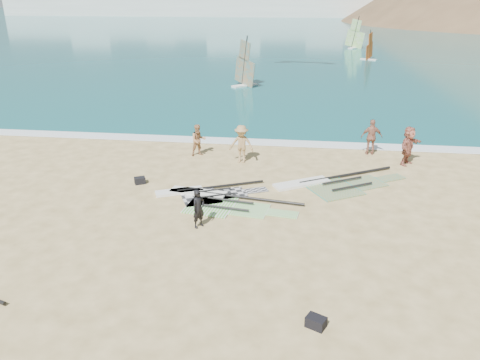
# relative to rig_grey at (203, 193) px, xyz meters

# --- Properties ---
(ground) EXTENTS (300.00, 300.00, 0.00)m
(ground) POSITION_rel_rig_grey_xyz_m (1.03, -4.62, -0.05)
(ground) COLOR #E1C384
(ground) RESTS_ON ground
(sea) EXTENTS (300.00, 240.00, 0.06)m
(sea) POSITION_rel_rig_grey_xyz_m (1.03, 127.38, -0.05)
(sea) COLOR #0D5B60
(sea) RESTS_ON ground
(surf_line) EXTENTS (300.00, 1.20, 0.04)m
(surf_line) POSITION_rel_rig_grey_xyz_m (1.03, 7.68, -0.05)
(surf_line) COLOR white
(surf_line) RESTS_ON ground
(far_town) EXTENTS (160.00, 8.00, 12.00)m
(far_town) POSITION_rel_rig_grey_xyz_m (-14.69, 145.38, 4.45)
(far_town) COLOR white
(far_town) RESTS_ON ground
(rig_grey) EXTENTS (4.95, 3.15, 0.19)m
(rig_grey) POSITION_rel_rig_grey_xyz_m (0.00, 0.00, 0.00)
(rig_grey) COLOR #262629
(rig_grey) RESTS_ON ground
(rig_green) EXTENTS (5.89, 2.76, 0.20)m
(rig_green) POSITION_rel_rig_grey_xyz_m (0.88, -0.70, 0.00)
(rig_green) COLOR #4FC429
(rig_green) RESTS_ON ground
(rig_orange) EXTENTS (6.22, 4.42, 0.20)m
(rig_orange) POSITION_rel_rig_grey_xyz_m (5.63, 1.81, 0.00)
(rig_orange) COLOR orange
(rig_orange) RESTS_ON ground
(gear_bag_near) EXTENTS (0.58, 0.53, 0.30)m
(gear_bag_near) POSITION_rel_rig_grey_xyz_m (-3.11, 0.80, 0.10)
(gear_bag_near) COLOR black
(gear_bag_near) RESTS_ON ground
(gear_bag_far) EXTENTS (0.61, 0.54, 0.30)m
(gear_bag_far) POSITION_rel_rig_grey_xyz_m (4.70, -8.14, 0.10)
(gear_bag_far) COLOR black
(gear_bag_far) RESTS_ON ground
(person_wetsuit) EXTENTS (0.61, 0.65, 1.50)m
(person_wetsuit) POSITION_rel_rig_grey_xyz_m (0.47, -3.00, 0.70)
(person_wetsuit) COLOR black
(person_wetsuit) RESTS_ON ground
(beachgoer_left) EXTENTS (1.03, 0.96, 1.70)m
(beachgoer_left) POSITION_rel_rig_grey_xyz_m (-1.25, 5.03, 0.80)
(beachgoer_left) COLOR #AC794F
(beachgoer_left) RESTS_ON ground
(beachgoer_mid) EXTENTS (1.37, 0.93, 1.96)m
(beachgoer_mid) POSITION_rel_rig_grey_xyz_m (1.15, 4.26, 0.93)
(beachgoer_mid) COLOR #A38252
(beachgoer_mid) RESTS_ON ground
(beachgoer_back) EXTENTS (1.16, 0.54, 1.93)m
(beachgoer_back) POSITION_rel_rig_grey_xyz_m (7.90, 6.40, 0.92)
(beachgoer_back) COLOR #A26752
(beachgoer_back) RESTS_ON ground
(beachgoer_right) EXTENTS (1.57, 1.83, 1.99)m
(beachgoer_right) POSITION_rel_rig_grey_xyz_m (9.52, 5.03, 0.95)
(beachgoer_right) COLOR #AA614E
(beachgoer_right) RESTS_ON ground
(windsurfer_left) EXTENTS (2.33, 2.27, 4.60)m
(windsurfer_left) POSITION_rel_rig_grey_xyz_m (-1.12, 24.59, 1.28)
(windsurfer_left) COLOR white
(windsurfer_left) RESTS_ON ground
(windsurfer_centre) EXTENTS (2.12, 2.30, 3.77)m
(windsurfer_centre) POSITION_rel_rig_grey_xyz_m (12.42, 44.11, 1.10)
(windsurfer_centre) COLOR white
(windsurfer_centre) RESTS_ON ground
(windsurfer_right) EXTENTS (2.76, 2.62, 4.75)m
(windsurfer_right) POSITION_rel_rig_grey_xyz_m (11.82, 56.88, 1.31)
(windsurfer_right) COLOR white
(windsurfer_right) RESTS_ON ground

